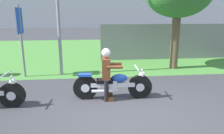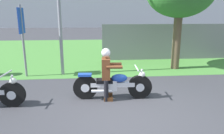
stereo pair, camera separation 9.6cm
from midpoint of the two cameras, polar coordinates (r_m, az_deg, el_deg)
name	(u,v)px [view 2 (the right image)]	position (r m, az deg, el deg)	size (l,w,h in m)	color
ground	(128,116)	(5.00, 4.79, -13.08)	(120.00, 120.00, 0.00)	#38383D
grass_verge	(105,50)	(13.69, -1.72, 4.48)	(60.00, 12.00, 0.01)	#478438
motorcycle_lead	(113,85)	(5.81, 0.72, -4.80)	(2.16, 0.66, 0.89)	black
rider_lead	(107,70)	(5.69, -0.96, -0.76)	(0.56, 0.48, 1.41)	black
sign_banner	(22,30)	(8.33, -22.73, 9.16)	(0.08, 0.60, 2.60)	gray
fence_segment	(170,42)	(11.33, 15.67, 6.54)	(7.00, 0.06, 1.80)	slate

